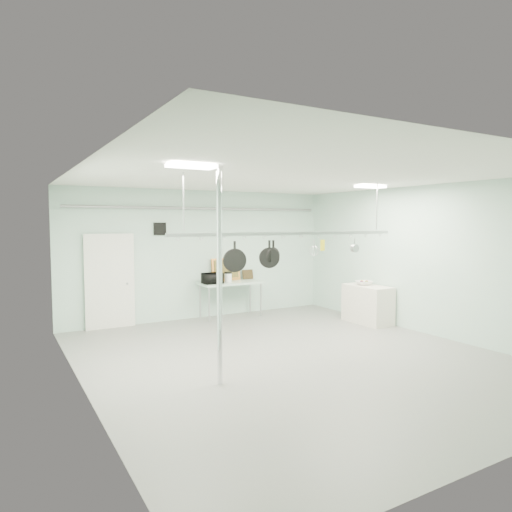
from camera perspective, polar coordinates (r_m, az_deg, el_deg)
floor at (r=8.37m, az=4.49°, el=-12.48°), size 8.00×8.00×0.00m
ceiling at (r=8.05m, az=4.62°, el=9.82°), size 7.00×8.00×0.02m
back_wall at (r=11.56m, az=-6.72°, el=0.21°), size 7.00×0.02×3.20m
right_wall at (r=10.43m, az=20.57°, el=-0.46°), size 0.02×8.00×3.20m
door at (r=10.87m, az=-17.82°, el=-3.14°), size 1.10×0.10×2.20m
wall_vent at (r=11.12m, az=-11.93°, el=3.34°), size 0.30×0.04×0.30m
conduit_pipe at (r=11.45m, az=-6.59°, el=5.93°), size 6.60×0.07×0.07m
chrome_pole at (r=6.69m, az=-4.59°, el=-2.67°), size 0.08×0.08×3.20m
prep_table at (r=11.53m, az=-3.17°, el=-3.61°), size 1.60×0.70×0.91m
side_cabinet at (r=11.27m, az=13.78°, el=-5.88°), size 0.60×1.20×0.90m
pot_rack at (r=8.38m, az=4.54°, el=3.03°), size 4.80×0.06×1.00m
light_panel_left at (r=6.31m, az=-8.07°, el=11.09°), size 0.65×0.30×0.05m
light_panel_right at (r=10.03m, az=14.11°, el=8.42°), size 0.65×0.30×0.05m
microwave at (r=11.22m, az=-5.46°, el=-2.79°), size 0.48×0.33×0.26m
coffee_canister at (r=11.50m, az=-3.50°, el=-2.73°), size 0.23×0.23×0.22m
painting_large at (r=11.76m, az=-3.80°, el=-1.68°), size 0.78×0.14×0.58m
painting_small at (r=12.08m, az=-1.05°, el=-2.31°), size 0.30×0.09×0.25m
fruit_bowl at (r=11.28m, az=13.35°, el=-3.30°), size 0.53×0.53×0.10m
skillet_left at (r=7.79m, az=-2.68°, el=-0.07°), size 0.40×0.19×0.53m
skillet_mid at (r=8.13m, az=1.68°, el=0.23°), size 0.35×0.22×0.50m
skillet_right at (r=8.17m, az=2.17°, el=0.52°), size 0.30×0.11×0.42m
whisk at (r=8.68m, az=7.26°, el=1.05°), size 0.24×0.24×0.32m
grater at (r=8.80m, az=8.31°, el=1.36°), size 0.10×0.05×0.23m
saucepan at (r=9.33m, az=12.22°, el=1.33°), size 0.18×0.13×0.28m
fruit_cluster at (r=11.27m, az=13.36°, el=-3.10°), size 0.24×0.24×0.09m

